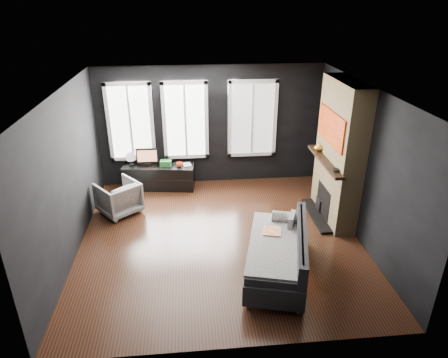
{
  "coord_description": "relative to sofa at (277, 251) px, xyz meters",
  "views": [
    {
      "loc": [
        -0.52,
        -6.13,
        4.05
      ],
      "look_at": [
        0.1,
        0.3,
        1.05
      ],
      "focal_mm": 32.0,
      "sensor_mm": 36.0,
      "label": 1
    }
  ],
  "objects": [
    {
      "name": "book",
      "position": [
        -1.44,
        3.25,
        0.25
      ],
      "size": [
        0.17,
        0.04,
        0.23
      ],
      "primitive_type": "imported",
      "rotation": [
        0.0,
        0.0,
        0.14
      ],
      "color": "#ADA588",
      "rests_on": "media_console"
    },
    {
      "name": "desk_fan",
      "position": [
        -2.6,
        3.37,
        0.3
      ],
      "size": [
        0.26,
        0.26,
        0.32
      ],
      "primitive_type": null,
      "rotation": [
        0.0,
        0.0,
        0.16
      ],
      "color": "#A3A3A3",
      "rests_on": "media_console"
    },
    {
      "name": "storage_box",
      "position": [
        -1.82,
        3.25,
        0.2
      ],
      "size": [
        0.26,
        0.18,
        0.13
      ],
      "primitive_type": "cube",
      "rotation": [
        0.0,
        0.0,
        -0.14
      ],
      "color": "#2B7830",
      "rests_on": "media_console"
    },
    {
      "name": "wall_back",
      "position": [
        -0.8,
        3.56,
        0.94
      ],
      "size": [
        5.0,
        0.02,
        2.7
      ],
      "primitive_type": "cube",
      "color": "black",
      "rests_on": "ground"
    },
    {
      "name": "media_console",
      "position": [
        -2.0,
        3.3,
        -0.14
      ],
      "size": [
        1.65,
        0.7,
        0.55
      ],
      "primitive_type": null,
      "rotation": [
        0.0,
        0.0,
        -0.13
      ],
      "color": "black",
      "rests_on": "floor"
    },
    {
      "name": "mug",
      "position": [
        -1.52,
        3.18,
        0.21
      ],
      "size": [
        0.15,
        0.13,
        0.14
      ],
      "primitive_type": "imported",
      "rotation": [
        0.0,
        0.0,
        -0.17
      ],
      "color": "#D0471C",
      "rests_on": "media_console"
    },
    {
      "name": "sofa",
      "position": [
        0.0,
        0.0,
        0.0
      ],
      "size": [
        1.41,
        2.09,
        0.82
      ],
      "primitive_type": null,
      "rotation": [
        0.0,
        0.0,
        -0.25
      ],
      "color": "#242426",
      "rests_on": "floor"
    },
    {
      "name": "windows",
      "position": [
        -1.25,
        3.52,
        1.97
      ],
      "size": [
        4.0,
        0.16,
        1.76
      ],
      "primitive_type": null,
      "color": "white",
      "rests_on": "wall_back"
    },
    {
      "name": "ceiling",
      "position": [
        -0.8,
        1.06,
        2.29
      ],
      "size": [
        5.0,
        5.0,
        0.0
      ],
      "primitive_type": "plane",
      "color": "white",
      "rests_on": "ground"
    },
    {
      "name": "monitor",
      "position": [
        -2.23,
        3.36,
        0.36
      ],
      "size": [
        0.5,
        0.11,
        0.44
      ],
      "primitive_type": null,
      "rotation": [
        0.0,
        0.0,
        -0.01
      ],
      "color": "black",
      "rests_on": "media_console"
    },
    {
      "name": "floor",
      "position": [
        -0.8,
        1.06,
        -0.41
      ],
      "size": [
        5.0,
        5.0,
        0.0
      ],
      "primitive_type": "plane",
      "color": "black",
      "rests_on": "ground"
    },
    {
      "name": "mantel_vase",
      "position": [
        1.25,
        2.11,
        0.9
      ],
      "size": [
        0.17,
        0.18,
        0.17
      ],
      "primitive_type": "imported",
      "rotation": [
        0.0,
        0.0,
        -0.02
      ],
      "color": "gold",
      "rests_on": "fireplace"
    },
    {
      "name": "stripe_pillow",
      "position": [
        0.34,
        0.49,
        0.18
      ],
      "size": [
        0.21,
        0.35,
        0.34
      ],
      "primitive_type": "cube",
      "rotation": [
        0.0,
        0.0,
        -0.42
      ],
      "color": "gray",
      "rests_on": "sofa"
    },
    {
      "name": "wall_left",
      "position": [
        -3.3,
        1.06,
        0.94
      ],
      "size": [
        0.02,
        5.0,
        2.7
      ],
      "primitive_type": "cube",
      "color": "black",
      "rests_on": "ground"
    },
    {
      "name": "mantel_clock",
      "position": [
        1.25,
        1.11,
        0.84
      ],
      "size": [
        0.14,
        0.14,
        0.04
      ],
      "primitive_type": "cylinder",
      "rotation": [
        0.0,
        0.0,
        0.12
      ],
      "color": "black",
      "rests_on": "fireplace"
    },
    {
      "name": "fireplace",
      "position": [
        1.5,
        1.66,
        0.94
      ],
      "size": [
        0.7,
        1.62,
        2.7
      ],
      "primitive_type": null,
      "color": "#93724C",
      "rests_on": "floor"
    },
    {
      "name": "wall_right",
      "position": [
        1.7,
        1.06,
        0.94
      ],
      "size": [
        0.02,
        5.0,
        2.7
      ],
      "primitive_type": "cube",
      "color": "black",
      "rests_on": "ground"
    },
    {
      "name": "armchair",
      "position": [
        -2.75,
        2.21,
        -0.04
      ],
      "size": [
        0.99,
        0.98,
        0.74
      ],
      "primitive_type": "imported",
      "rotation": [
        0.0,
        0.0,
        -2.47
      ],
      "color": "silver",
      "rests_on": "floor"
    }
  ]
}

